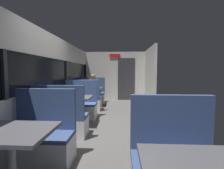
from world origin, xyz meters
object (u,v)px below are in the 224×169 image
(bench_far_window_facing_end, at_px, (87,101))
(seated_passenger, at_px, (93,91))
(dining_table_near_window, at_px, (10,139))
(dining_table_mid_window, at_px, (73,101))
(bench_front_aisle_facing_entry, at_px, (175,167))
(bench_mid_window_facing_end, at_px, (64,121))
(dining_table_far_window, at_px, (91,90))
(bench_mid_window_facing_entry, at_px, (80,107))
(bench_far_window_facing_entry, at_px, (94,95))
(bench_near_window_facing_entry, at_px, (42,140))

(bench_far_window_facing_end, distance_m, seated_passenger, 1.34)
(dining_table_near_window, relative_size, dining_table_mid_window, 1.00)
(dining_table_near_window, distance_m, bench_front_aisle_facing_entry, 1.82)
(bench_mid_window_facing_end, distance_m, dining_table_far_window, 3.08)
(bench_mid_window_facing_entry, bearing_deg, dining_table_far_window, 90.00)
(bench_far_window_facing_entry, xyz_separation_m, bench_front_aisle_facing_entry, (1.79, -5.34, 0.00))
(bench_near_window_facing_entry, height_order, bench_mid_window_facing_entry, same)
(dining_table_far_window, xyz_separation_m, bench_far_window_facing_end, (0.00, -0.70, -0.31))
(dining_table_far_window, bearing_deg, bench_far_window_facing_end, -90.00)
(bench_mid_window_facing_entry, distance_m, seated_passenger, 2.31)
(dining_table_far_window, height_order, bench_far_window_facing_entry, bench_far_window_facing_entry)
(bench_mid_window_facing_entry, xyz_separation_m, dining_table_far_window, (0.00, 1.67, 0.31))
(dining_table_mid_window, relative_size, bench_far_window_facing_entry, 0.82)
(dining_table_mid_window, bearing_deg, seated_passenger, 90.00)
(dining_table_mid_window, bearing_deg, bench_near_window_facing_entry, -90.00)
(dining_table_far_window, xyz_separation_m, seated_passenger, (0.00, 0.63, -0.10))
(bench_far_window_facing_end, height_order, seated_passenger, seated_passenger)
(bench_front_aisle_facing_entry, bearing_deg, bench_near_window_facing_entry, 161.47)
(dining_table_near_window, bearing_deg, bench_mid_window_facing_end, 90.00)
(dining_table_near_window, distance_m, dining_table_far_window, 4.74)
(dining_table_mid_window, height_order, dining_table_far_window, same)
(bench_mid_window_facing_end, xyz_separation_m, bench_far_window_facing_entry, (0.00, 3.77, 0.00))
(seated_passenger, bearing_deg, bench_front_aisle_facing_entry, -71.22)
(dining_table_far_window, bearing_deg, dining_table_mid_window, -90.00)
(dining_table_near_window, relative_size, bench_far_window_facing_entry, 0.82)
(dining_table_far_window, height_order, bench_front_aisle_facing_entry, bench_front_aisle_facing_entry)
(bench_mid_window_facing_entry, relative_size, bench_far_window_facing_entry, 1.00)
(bench_mid_window_facing_end, distance_m, bench_mid_window_facing_entry, 1.40)
(bench_mid_window_facing_entry, bearing_deg, seated_passenger, 90.00)
(bench_mid_window_facing_end, height_order, dining_table_far_window, bench_mid_window_facing_end)
(bench_far_window_facing_entry, relative_size, seated_passenger, 0.87)
(bench_front_aisle_facing_entry, bearing_deg, bench_mid_window_facing_entry, 121.09)
(dining_table_mid_window, relative_size, bench_front_aisle_facing_entry, 0.82)
(bench_mid_window_facing_end, bearing_deg, bench_mid_window_facing_entry, 90.00)
(dining_table_mid_window, height_order, bench_mid_window_facing_end, bench_mid_window_facing_end)
(seated_passenger, bearing_deg, bench_far_window_facing_end, -90.00)
(bench_mid_window_facing_end, relative_size, bench_front_aisle_facing_entry, 1.00)
(bench_mid_window_facing_entry, relative_size, bench_front_aisle_facing_entry, 1.00)
(dining_table_near_window, xyz_separation_m, bench_far_window_facing_entry, (0.00, 5.44, -0.31))
(bench_near_window_facing_entry, bearing_deg, bench_mid_window_facing_entry, 90.00)
(bench_mid_window_facing_end, relative_size, bench_far_window_facing_entry, 1.00)
(bench_near_window_facing_entry, bearing_deg, dining_table_far_window, 90.00)
(bench_far_window_facing_end, bearing_deg, bench_mid_window_facing_end, -90.00)
(dining_table_mid_window, distance_m, bench_mid_window_facing_entry, 0.77)
(dining_table_near_window, height_order, seated_passenger, seated_passenger)
(bench_far_window_facing_end, relative_size, bench_far_window_facing_entry, 1.00)
(bench_mid_window_facing_entry, xyz_separation_m, seated_passenger, (0.00, 2.30, 0.21))
(dining_table_near_window, distance_m, seated_passenger, 5.37)
(bench_far_window_facing_end, bearing_deg, seated_passenger, 90.00)
(bench_mid_window_facing_entry, height_order, bench_far_window_facing_entry, same)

